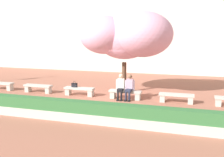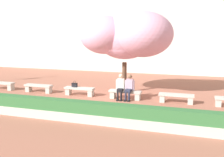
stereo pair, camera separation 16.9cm
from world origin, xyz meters
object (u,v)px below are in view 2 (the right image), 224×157
object	(u,v)px
stone_bench_near_east	(125,93)
stone_bench_center	(79,90)
handbag	(75,85)
cherry_tree_main	(126,36)
stone_bench_near_west	(38,87)
person_seated_right	(129,86)
stone_bench_west_end	(2,85)
stone_bench_east_end	(176,97)
person_seated_left	(121,86)

from	to	relation	value
stone_bench_near_east	stone_bench_center	bearing A→B (deg)	180.00
handbag	cherry_tree_main	bearing A→B (deg)	27.41
stone_bench_near_west	stone_bench_near_east	xyz separation A→B (m)	(5.13, 0.00, 0.00)
person_seated_right	stone_bench_center	bearing A→B (deg)	178.91
stone_bench_west_end	stone_bench_east_end	distance (m)	10.26
person_seated_left	person_seated_right	size ratio (longest dim) A/B	1.00
stone_bench_center	person_seated_right	bearing A→B (deg)	-1.09
stone_bench_near_east	cherry_tree_main	size ratio (longest dim) A/B	0.33
person_seated_left	handbag	bearing A→B (deg)	178.58
stone_bench_west_end	person_seated_left	distance (m)	7.48
person_seated_left	stone_bench_near_east	bearing A→B (deg)	13.05
stone_bench_near_east	handbag	xyz separation A→B (m)	(-2.86, 0.01, 0.28)
stone_bench_center	cherry_tree_main	distance (m)	3.93
stone_bench_near_east	stone_bench_east_end	distance (m)	2.57
stone_bench_near_west	handbag	world-z (taller)	handbag
person_seated_left	handbag	size ratio (longest dim) A/B	3.81
stone_bench_center	stone_bench_near_east	distance (m)	2.57
stone_bench_near_east	stone_bench_east_end	size ratio (longest dim) A/B	1.00
stone_bench_near_east	person_seated_left	size ratio (longest dim) A/B	1.29
stone_bench_near_east	person_seated_right	distance (m)	0.47
stone_bench_near_west	person_seated_right	size ratio (longest dim) A/B	1.29
stone_bench_east_end	person_seated_right	distance (m)	2.37
stone_bench_near_west	stone_bench_center	distance (m)	2.57
stone_bench_west_end	handbag	xyz separation A→B (m)	(4.84, 0.01, 0.28)
stone_bench_west_end	stone_bench_near_west	xyz separation A→B (m)	(2.57, 0.00, 0.00)
stone_bench_near_west	person_seated_left	distance (m)	4.92
stone_bench_near_east	person_seated_left	bearing A→B (deg)	-166.95
handbag	cherry_tree_main	world-z (taller)	cherry_tree_main
person_seated_left	cherry_tree_main	xyz separation A→B (m)	(-0.08, 1.39, 2.52)
cherry_tree_main	stone_bench_west_end	bearing A→B (deg)	-169.78
stone_bench_center	cherry_tree_main	world-z (taller)	cherry_tree_main
stone_bench_near_east	cherry_tree_main	xyz separation A→B (m)	(-0.31, 1.33, 2.92)
stone_bench_near_west	cherry_tree_main	world-z (taller)	cherry_tree_main
stone_bench_center	person_seated_right	distance (m)	2.83
stone_bench_west_end	cherry_tree_main	bearing A→B (deg)	10.22
person_seated_right	cherry_tree_main	world-z (taller)	cherry_tree_main
stone_bench_near_west	person_seated_left	world-z (taller)	person_seated_left
stone_bench_east_end	handbag	world-z (taller)	handbag
stone_bench_center	person_seated_right	xyz separation A→B (m)	(2.80, -0.05, 0.40)
stone_bench_east_end	cherry_tree_main	bearing A→B (deg)	155.15
stone_bench_near_west	cherry_tree_main	bearing A→B (deg)	15.45
stone_bench_near_east	stone_bench_near_west	bearing A→B (deg)	180.00
stone_bench_near_east	person_seated_right	bearing A→B (deg)	-12.93
handbag	person_seated_left	bearing A→B (deg)	-1.42
stone_bench_center	stone_bench_east_end	size ratio (longest dim) A/B	1.00
person_seated_left	person_seated_right	bearing A→B (deg)	-0.03
person_seated_left	person_seated_right	world-z (taller)	same
stone_bench_near_west	handbag	xyz separation A→B (m)	(2.28, 0.01, 0.28)
stone_bench_center	handbag	bearing A→B (deg)	177.67
stone_bench_west_end	handbag	bearing A→B (deg)	0.14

